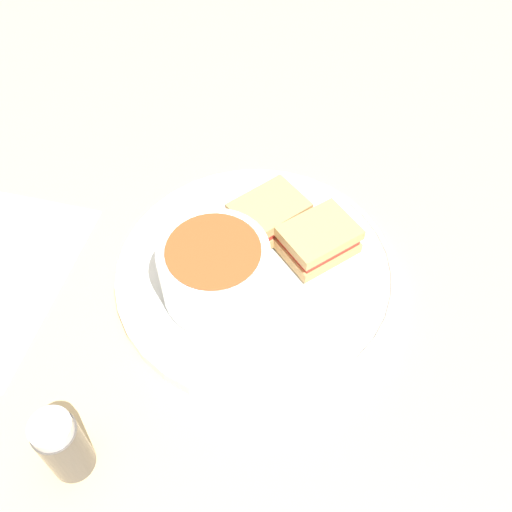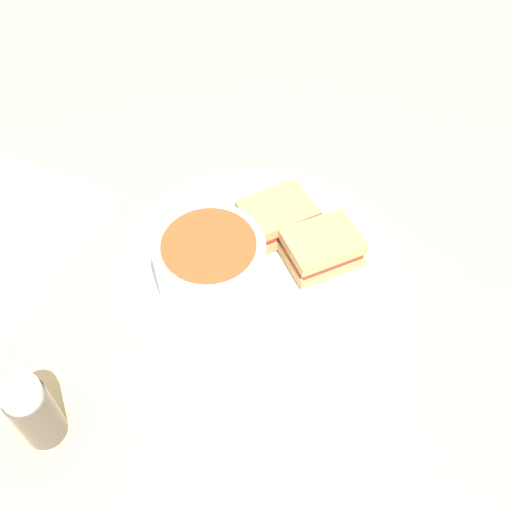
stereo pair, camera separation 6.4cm
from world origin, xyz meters
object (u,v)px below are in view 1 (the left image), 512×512
Objects in this scene: soup_bowl at (215,271)px; salt_shaker at (63,445)px; sandwich_half_near at (319,240)px; spoon at (190,278)px; sandwich_half_far at (268,215)px.

salt_shaker is at bearing -21.80° from soup_bowl.
salt_shaker is (0.28, -0.17, 0.00)m from sandwich_half_near.
soup_bowl is at bearing 62.77° from spoon.
salt_shaker reaches higher than sandwich_half_far.
spoon is at bearing -59.97° from sandwich_half_near.
sandwich_half_near is 0.33m from salt_shaker.
salt_shaker is at bearing -26.67° from spoon.
sandwich_half_far is (-0.10, 0.06, 0.01)m from spoon.
soup_bowl is 0.11m from sandwich_half_far.
sandwich_half_far is (-0.10, 0.03, -0.02)m from soup_bowl.
sandwich_half_near is at bearing 130.60° from soup_bowl.
sandwich_half_near is 1.00× the size of sandwich_half_far.
spoon is 1.04× the size of sandwich_half_far.
soup_bowl reaches higher than sandwich_half_far.
soup_bowl is at bearing -49.40° from sandwich_half_near.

